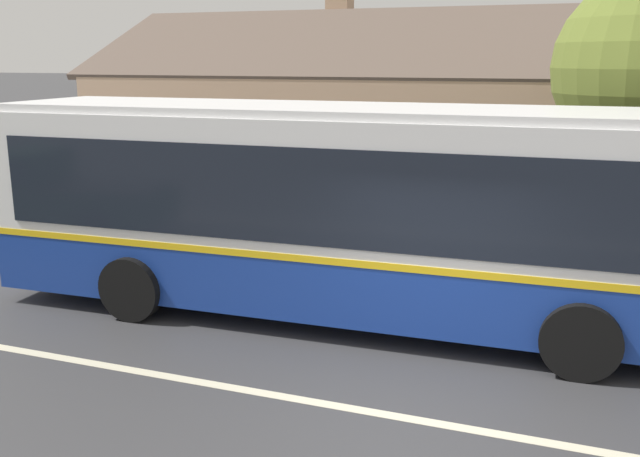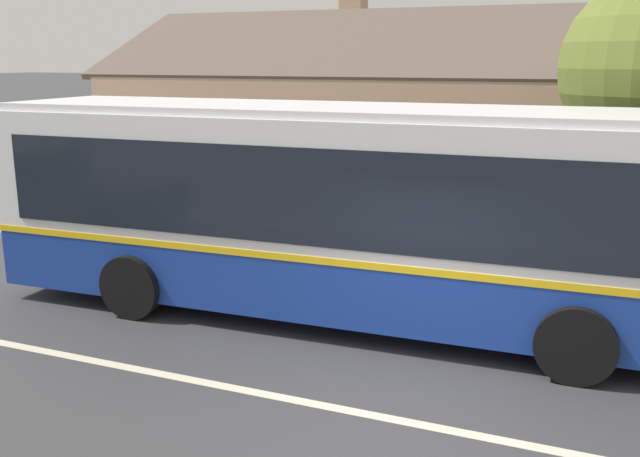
{
  "view_description": "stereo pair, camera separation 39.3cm",
  "coord_description": "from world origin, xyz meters",
  "px_view_note": "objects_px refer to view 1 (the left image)",
  "views": [
    {
      "loc": [
        1.64,
        -7.13,
        3.92
      ],
      "look_at": [
        -2.18,
        3.17,
        1.29
      ],
      "focal_mm": 40.0,
      "sensor_mm": 36.0,
      "label": 1
    },
    {
      "loc": [
        2.0,
        -6.98,
        3.92
      ],
      "look_at": [
        -2.18,
        3.17,
        1.29
      ],
      "focal_mm": 40.0,
      "sensor_mm": 36.0,
      "label": 2
    }
  ],
  "objects_px": {
    "transit_bus": "(347,206)",
    "bench_down_street": "(283,234)",
    "bench_by_building": "(134,219)",
    "bike_rack": "(9,201)"
  },
  "relations": [
    {
      "from": "transit_bus",
      "to": "bench_down_street",
      "type": "xyz_separation_m",
      "value": [
        -2.12,
        2.44,
        -1.18
      ]
    },
    {
      "from": "bench_by_building",
      "to": "bench_down_street",
      "type": "bearing_deg",
      "value": -0.98
    },
    {
      "from": "bike_rack",
      "to": "transit_bus",
      "type": "bearing_deg",
      "value": -16.35
    },
    {
      "from": "transit_bus",
      "to": "bench_by_building",
      "type": "xyz_separation_m",
      "value": [
        -5.62,
        2.5,
        -1.16
      ]
    },
    {
      "from": "transit_bus",
      "to": "bench_by_building",
      "type": "bearing_deg",
      "value": 156.01
    },
    {
      "from": "bench_down_street",
      "to": "bike_rack",
      "type": "xyz_separation_m",
      "value": [
        -7.02,
        0.24,
        0.12
      ]
    },
    {
      "from": "transit_bus",
      "to": "bench_down_street",
      "type": "height_order",
      "value": "transit_bus"
    },
    {
      "from": "bench_by_building",
      "to": "bench_down_street",
      "type": "distance_m",
      "value": 3.5
    },
    {
      "from": "bench_down_street",
      "to": "bike_rack",
      "type": "height_order",
      "value": "bench_down_street"
    },
    {
      "from": "transit_bus",
      "to": "bike_rack",
      "type": "height_order",
      "value": "transit_bus"
    }
  ]
}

